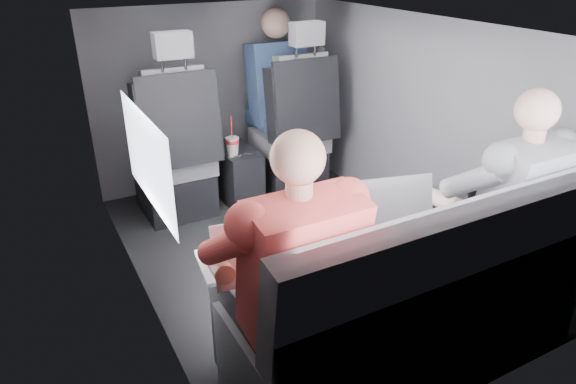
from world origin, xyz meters
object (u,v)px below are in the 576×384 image
front_seat_left (176,161)px  soda_cup (232,146)px  center_console (237,174)px  passenger_front_right (276,85)px  laptop_black (472,198)px  laptop_white (249,257)px  passenger_rear_left (283,277)px  rear_bench (417,312)px  passenger_rear_right (494,211)px  laptop_silver (373,216)px  front_seat_right (293,140)px

front_seat_left → soda_cup: bearing=-11.8°
front_seat_left → center_console: size_ratio=2.64×
passenger_front_right → front_seat_left: bearing=-163.9°
center_console → laptop_black: 1.84m
laptop_white → passenger_rear_left: 0.18m
laptop_black → passenger_rear_left: size_ratio=0.30×
rear_bench → passenger_rear_left: 0.68m
front_seat_left → passenger_rear_right: (0.94, -1.81, 0.22)m
rear_bench → laptop_silver: bearing=97.4°
rear_bench → passenger_front_right: size_ratio=1.81×
center_console → passenger_front_right: (0.45, 0.22, 0.56)m
laptop_black → passenger_rear_right: (0.00, -0.13, -0.01)m
center_console → passenger_rear_right: size_ratio=0.40×
laptop_silver → laptop_black: (0.53, -0.07, -0.01)m
front_seat_left → laptop_silver: front_seat_left is taller
center_console → soda_cup: size_ratio=1.69×
center_console → laptop_silver: laptop_silver is taller
passenger_rear_left → rear_bench: bearing=-9.1°
soda_cup → passenger_rear_left: bearing=-106.8°
passenger_front_right → center_console: bearing=-154.0°
front_seat_left → laptop_silver: size_ratio=2.90×
rear_bench → passenger_front_right: passenger_front_right is taller
front_seat_left → laptop_silver: bearing=-75.6°
rear_bench → laptop_black: rear_bench is taller
laptop_silver → passenger_rear_right: size_ratio=0.36×
front_seat_right → laptop_white: (-1.10, -1.64, 0.23)m
laptop_silver → passenger_front_right: passenger_front_right is taller
front_seat_right → center_console: 0.49m
passenger_rear_left → center_console: bearing=72.2°
rear_bench → front_seat_right: bearing=76.7°
center_console → front_seat_left: bearing=-174.9°
front_seat_left → laptop_white: front_seat_left is taller
center_console → laptop_white: bearing=-111.2°
center_console → soda_cup: bearing=-120.3°
front_seat_right → passenger_rear_left: size_ratio=1.04×
front_seat_left → passenger_rear_left: front_seat_left is taller
center_console → laptop_silver: (-0.04, -1.64, 0.44)m
center_console → laptop_black: laptop_black is taller
front_seat_right → laptop_black: bearing=-88.7°
front_seat_right → passenger_front_right: bearing=90.8°
rear_bench → passenger_rear_left: (-0.59, 0.10, 0.32)m
laptop_white → passenger_rear_right: size_ratio=0.31×
passenger_rear_right → rear_bench: bearing=-169.0°
laptop_silver → laptop_black: 0.53m
laptop_silver → passenger_rear_right: (0.53, -0.20, -0.02)m
laptop_silver → center_console: bearing=88.7°
soda_cup → passenger_front_right: bearing=33.2°
front_seat_right → soda_cup: size_ratio=4.47×
laptop_silver → passenger_rear_left: size_ratio=0.36×
front_seat_right → center_console: (-0.45, 0.04, -0.20)m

